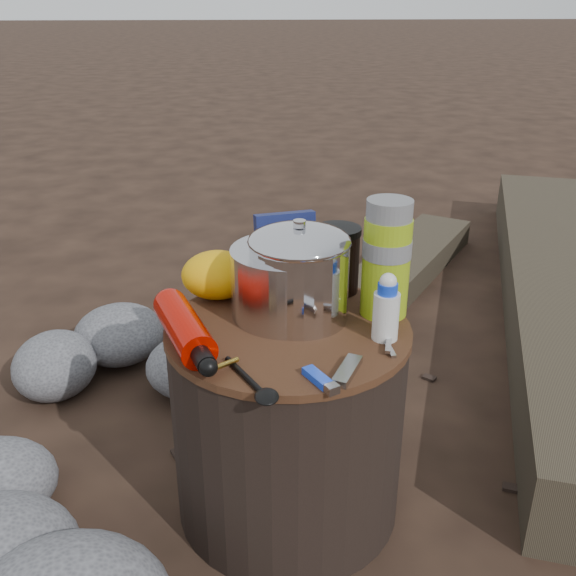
{
  "coord_description": "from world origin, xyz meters",
  "views": [
    {
      "loc": [
        -0.08,
        -1.03,
        0.94
      ],
      "look_at": [
        0.0,
        0.0,
        0.48
      ],
      "focal_mm": 40.39,
      "sensor_mm": 36.0,
      "label": 1
    }
  ],
  "objects": [
    {
      "name": "ground",
      "position": [
        0.0,
        0.0,
        0.0
      ],
      "size": [
        60.0,
        60.0,
        0.0
      ],
      "primitive_type": "plane",
      "color": "black",
      "rests_on": "ground"
    },
    {
      "name": "stump",
      "position": [
        0.0,
        0.0,
        0.2
      ],
      "size": [
        0.44,
        0.44,
        0.4
      ],
      "primitive_type": "cylinder",
      "color": "black",
      "rests_on": "ground"
    },
    {
      "name": "rock_ring",
      "position": [
        -0.38,
        0.16,
        0.1
      ],
      "size": [
        0.49,
        1.06,
        0.21
      ],
      "primitive_type": null,
      "color": "#58585D",
      "rests_on": "ground"
    },
    {
      "name": "log_main",
      "position": [
        0.95,
        0.79,
        0.09
      ],
      "size": [
        1.07,
        2.17,
        0.18
      ],
      "primitive_type": "cube",
      "rotation": [
        0.0,
        0.0,
        -0.34
      ],
      "color": "#342D21",
      "rests_on": "ground"
    },
    {
      "name": "log_small",
      "position": [
        0.47,
        1.06,
        0.05
      ],
      "size": [
        0.81,
        1.05,
        0.09
      ],
      "primitive_type": "cube",
      "rotation": [
        0.0,
        0.0,
        -0.6
      ],
      "color": "#342D21",
      "rests_on": "ground"
    },
    {
      "name": "foil_windscreen",
      "position": [
        0.0,
        0.05,
        0.47
      ],
      "size": [
        0.21,
        0.21,
        0.13
      ],
      "primitive_type": "cylinder",
      "color": "#BABAC1",
      "rests_on": "stump"
    },
    {
      "name": "camping_pot",
      "position": [
        0.02,
        0.03,
        0.49
      ],
      "size": [
        0.18,
        0.18,
        0.18
      ],
      "primitive_type": "cylinder",
      "color": "silver",
      "rests_on": "stump"
    },
    {
      "name": "fuel_bottle",
      "position": [
        -0.18,
        -0.05,
        0.43
      ],
      "size": [
        0.14,
        0.26,
        0.06
      ],
      "primitive_type": null,
      "rotation": [
        0.0,
        0.0,
        0.33
      ],
      "color": "#BB0B00",
      "rests_on": "stump"
    },
    {
      "name": "thermos",
      "position": [
        0.18,
        0.04,
        0.51
      ],
      "size": [
        0.09,
        0.09,
        0.22
      ],
      "primitive_type": "cylinder",
      "color": "#8CAC15",
      "rests_on": "stump"
    },
    {
      "name": "travel_mug",
      "position": [
        0.11,
        0.15,
        0.47
      ],
      "size": [
        0.09,
        0.09,
        0.13
      ],
      "primitive_type": "cylinder",
      "color": "black",
      "rests_on": "stump"
    },
    {
      "name": "stuff_sack",
      "position": [
        -0.13,
        0.14,
        0.45
      ],
      "size": [
        0.14,
        0.11,
        0.09
      ],
      "primitive_type": "ellipsoid",
      "color": "#F2AA09",
      "rests_on": "stump"
    },
    {
      "name": "food_pouch",
      "position": [
        0.01,
        0.18,
        0.48
      ],
      "size": [
        0.12,
        0.05,
        0.15
      ],
      "primitive_type": "cube",
      "rotation": [
        0.0,
        0.0,
        0.2
      ],
      "color": "#131A4D",
      "rests_on": "stump"
    },
    {
      "name": "lighter",
      "position": [
        0.03,
        -0.18,
        0.41
      ],
      "size": [
        0.05,
        0.08,
        0.01
      ],
      "primitive_type": "cube",
      "rotation": [
        0.0,
        0.0,
        0.47
      ],
      "color": "blue",
      "rests_on": "stump"
    },
    {
      "name": "multitool",
      "position": [
        0.08,
        -0.17,
        0.41
      ],
      "size": [
        0.06,
        0.09,
        0.01
      ],
      "primitive_type": "cube",
      "rotation": [
        0.0,
        0.0,
        -0.47
      ],
      "color": "#9D9DA2",
      "rests_on": "stump"
    },
    {
      "name": "pot_grabber",
      "position": [
        0.16,
        -0.07,
        0.41
      ],
      "size": [
        0.04,
        0.12,
        0.01
      ],
      "primitive_type": null,
      "rotation": [
        0.0,
        0.0,
        -0.11
      ],
      "color": "#9D9DA2",
      "rests_on": "stump"
    },
    {
      "name": "spork",
      "position": [
        -0.08,
        -0.17,
        0.41
      ],
      "size": [
        0.09,
        0.14,
        0.01
      ],
      "primitive_type": null,
      "rotation": [
        0.0,
        0.0,
        0.47
      ],
      "color": "black",
      "rests_on": "stump"
    },
    {
      "name": "squeeze_bottle",
      "position": [
        0.16,
        -0.05,
        0.46
      ],
      "size": [
        0.05,
        0.05,
        0.11
      ],
      "primitive_type": "cylinder",
      "color": "silver",
      "rests_on": "stump"
    }
  ]
}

